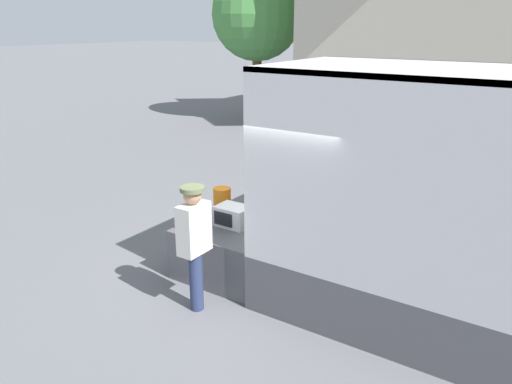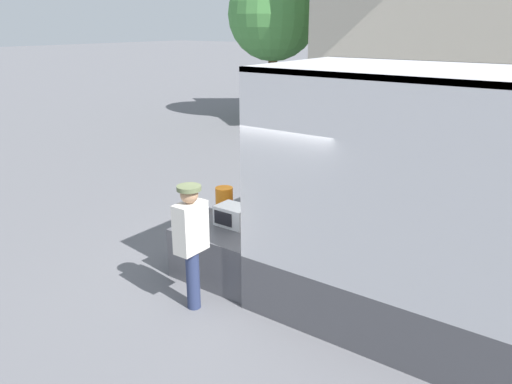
{
  "view_description": "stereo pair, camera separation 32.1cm",
  "coord_description": "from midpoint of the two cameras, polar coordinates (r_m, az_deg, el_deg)",
  "views": [
    {
      "loc": [
        3.35,
        -5.93,
        3.65
      ],
      "look_at": [
        -0.42,
        -0.2,
        1.32
      ],
      "focal_mm": 35.0,
      "sensor_mm": 36.0,
      "label": 1
    },
    {
      "loc": [
        3.62,
        -5.75,
        3.65
      ],
      "look_at": [
        -0.42,
        -0.2,
        1.32
      ],
      "focal_mm": 35.0,
      "sensor_mm": 36.0,
      "label": 2
    }
  ],
  "objects": [
    {
      "name": "portable_generator",
      "position": [
        7.96,
        0.71,
        -0.78
      ],
      "size": [
        0.68,
        0.47,
        0.58
      ],
      "color": "black",
      "rests_on": "tailgate_deck"
    },
    {
      "name": "tailgate_deck",
      "position": [
        7.9,
        -2.2,
        -5.68
      ],
      "size": [
        1.44,
        2.1,
        0.77
      ],
      "primitive_type": "cube",
      "color": "#4C4C51",
      "rests_on": "ground"
    },
    {
      "name": "worker_person",
      "position": [
        6.47,
        -8.49,
        -5.02
      ],
      "size": [
        0.31,
        0.44,
        1.73
      ],
      "color": "navy",
      "rests_on": "ground"
    },
    {
      "name": "microwave",
      "position": [
        7.46,
        -3.85,
        -2.75
      ],
      "size": [
        0.51,
        0.38,
        0.3
      ],
      "color": "white",
      "rests_on": "tailgate_deck"
    },
    {
      "name": "street_tree",
      "position": [
        20.0,
        -0.37,
        19.58
      ],
      "size": [
        3.45,
        3.45,
        5.69
      ],
      "color": "brown",
      "rests_on": "ground"
    },
    {
      "name": "ground_plane",
      "position": [
        7.72,
        2.25,
        -9.5
      ],
      "size": [
        160.0,
        160.0,
        0.0
      ],
      "primitive_type": "plane",
      "color": "slate"
    },
    {
      "name": "orange_bucket",
      "position": [
        8.04,
        -5.04,
        -0.85
      ],
      "size": [
        0.28,
        0.28,
        0.38
      ],
      "color": "orange",
      "rests_on": "tailgate_deck"
    }
  ]
}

